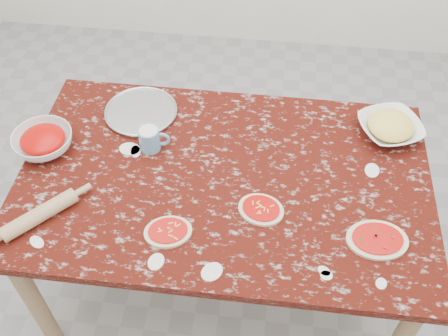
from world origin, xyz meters
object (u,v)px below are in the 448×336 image
flour_mug (150,139)px  rolling_pin (39,215)px  pizza_tray (141,112)px  sauce_bowl (44,142)px  worktable (224,190)px  cheese_bowl (390,128)px

flour_mug → rolling_pin: flour_mug is taller
rolling_pin → pizza_tray: bearing=69.0°
sauce_bowl → rolling_pin: bearing=-72.6°
worktable → cheese_bowl: (0.65, 0.32, 0.11)m
pizza_tray → sauce_bowl: sauce_bowl is taller
flour_mug → rolling_pin: size_ratio=0.44×
cheese_bowl → flour_mug: bearing=-168.2°
sauce_bowl → rolling_pin: (0.11, -0.34, -0.01)m
pizza_tray → rolling_pin: size_ratio=1.07×
flour_mug → rolling_pin: bearing=-128.5°
worktable → pizza_tray: 0.52m
sauce_bowl → worktable: bearing=-4.7°
pizza_tray → rolling_pin: 0.64m
pizza_tray → flour_mug: bearing=-65.6°
worktable → cheese_bowl: cheese_bowl is taller
worktable → sauce_bowl: size_ratio=6.68×
cheese_bowl → flour_mug: (-0.97, -0.20, 0.02)m
pizza_tray → rolling_pin: rolling_pin is taller
worktable → sauce_bowl: (-0.74, 0.06, 0.12)m
worktable → flour_mug: 0.36m
cheese_bowl → flour_mug: flour_mug is taller
pizza_tray → flour_mug: (0.09, -0.20, 0.04)m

